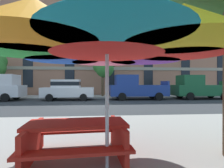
{
  "coord_description": "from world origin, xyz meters",
  "views": [
    {
      "loc": [
        0.79,
        -11.86,
        1.49
      ],
      "look_at": [
        2.1,
        3.2,
        1.4
      ],
      "focal_mm": 28.36,
      "sensor_mm": 36.0,
      "label": 1
    }
  ],
  "objects_px": {
    "sedan_white": "(68,89)",
    "pickup_blue": "(136,88)",
    "picnic_table": "(77,137)",
    "pickup_green": "(199,88)",
    "street_tree_middle": "(103,66)",
    "patio_umbrella": "(107,39)"
  },
  "relations": [
    {
      "from": "sedan_white",
      "to": "pickup_blue",
      "type": "height_order",
      "value": "pickup_blue"
    },
    {
      "from": "pickup_blue",
      "to": "picnic_table",
      "type": "xyz_separation_m",
      "value": [
        -3.83,
        -12.25,
        -0.54
      ]
    },
    {
      "from": "sedan_white",
      "to": "pickup_green",
      "type": "distance_m",
      "value": 11.91
    },
    {
      "from": "pickup_green",
      "to": "street_tree_middle",
      "type": "bearing_deg",
      "value": 161.05
    },
    {
      "from": "patio_umbrella",
      "to": "picnic_table",
      "type": "xyz_separation_m",
      "value": [
        -0.53,
        0.45,
        -1.71
      ]
    },
    {
      "from": "pickup_blue",
      "to": "patio_umbrella",
      "type": "height_order",
      "value": "patio_umbrella"
    },
    {
      "from": "sedan_white",
      "to": "pickup_blue",
      "type": "relative_size",
      "value": 0.86
    },
    {
      "from": "sedan_white",
      "to": "pickup_blue",
      "type": "xyz_separation_m",
      "value": [
        5.98,
        0.0,
        0.08
      ]
    },
    {
      "from": "pickup_green",
      "to": "picnic_table",
      "type": "xyz_separation_m",
      "value": [
        -9.76,
        -12.25,
        -0.54
      ]
    },
    {
      "from": "pickup_blue",
      "to": "pickup_green",
      "type": "distance_m",
      "value": 5.93
    },
    {
      "from": "pickup_green",
      "to": "picnic_table",
      "type": "distance_m",
      "value": 15.67
    },
    {
      "from": "street_tree_middle",
      "to": "pickup_green",
      "type": "bearing_deg",
      "value": -18.95
    },
    {
      "from": "pickup_blue",
      "to": "street_tree_middle",
      "type": "distance_m",
      "value": 4.71
    },
    {
      "from": "street_tree_middle",
      "to": "patio_umbrella",
      "type": "height_order",
      "value": "street_tree_middle"
    },
    {
      "from": "sedan_white",
      "to": "patio_umbrella",
      "type": "height_order",
      "value": "patio_umbrella"
    },
    {
      "from": "pickup_green",
      "to": "picnic_table",
      "type": "bearing_deg",
      "value": -128.54
    },
    {
      "from": "patio_umbrella",
      "to": "picnic_table",
      "type": "relative_size",
      "value": 2.03
    },
    {
      "from": "patio_umbrella",
      "to": "picnic_table",
      "type": "distance_m",
      "value": 1.85
    },
    {
      "from": "street_tree_middle",
      "to": "picnic_table",
      "type": "height_order",
      "value": "street_tree_middle"
    },
    {
      "from": "sedan_white",
      "to": "street_tree_middle",
      "type": "bearing_deg",
      "value": 43.88
    },
    {
      "from": "pickup_green",
      "to": "picnic_table",
      "type": "relative_size",
      "value": 2.68
    },
    {
      "from": "sedan_white",
      "to": "patio_umbrella",
      "type": "bearing_deg",
      "value": -78.08
    }
  ]
}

